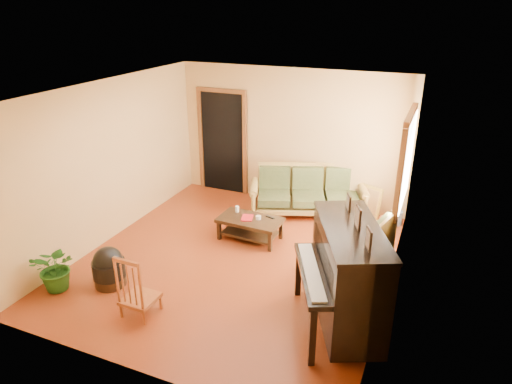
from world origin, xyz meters
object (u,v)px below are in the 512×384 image
at_px(potted_plant, 57,268).
at_px(armchair, 360,240).
at_px(red_chair, 138,284).
at_px(sofa, 308,192).
at_px(footstool, 109,271).
at_px(ceramic_crock, 396,218).
at_px(piano, 348,278).
at_px(coffee_table, 250,229).

bearing_deg(potted_plant, armchair, 30.43).
bearing_deg(red_chair, sofa, 74.31).
height_order(footstool, ceramic_crock, footstool).
relative_size(sofa, ceramic_crock, 8.17).
height_order(armchair, ceramic_crock, armchair).
distance_m(piano, potted_plant, 3.90).
height_order(footstool, red_chair, red_chair).
bearing_deg(red_chair, footstool, 156.12).
xyz_separation_m(sofa, piano, (1.35, -2.89, 0.23)).
relative_size(footstool, red_chair, 0.52).
xyz_separation_m(sofa, red_chair, (-1.10, -3.67, -0.01)).
bearing_deg(footstool, red_chair, -24.84).
xyz_separation_m(piano, red_chair, (-2.44, -0.78, -0.23)).
bearing_deg(piano, footstool, 162.82).
bearing_deg(ceramic_crock, red_chair, -124.81).
relative_size(armchair, potted_plant, 1.38).
height_order(coffee_table, armchair, armchair).
bearing_deg(footstool, ceramic_crock, 45.27).
bearing_deg(ceramic_crock, potted_plant, -136.41).
xyz_separation_m(sofa, potted_plant, (-2.46, -3.66, -0.11)).
distance_m(sofa, piano, 3.19).
bearing_deg(sofa, red_chair, -126.64).
height_order(sofa, armchair, armchair).
height_order(sofa, potted_plant, sofa).
height_order(coffee_table, potted_plant, potted_plant).
xyz_separation_m(ceramic_crock, potted_plant, (-4.05, -3.86, 0.21)).
xyz_separation_m(footstool, ceramic_crock, (3.47, 3.50, -0.09)).
height_order(piano, red_chair, piano).
height_order(piano, footstool, piano).
height_order(armchair, footstool, armchair).
height_order(sofa, footstool, sofa).
bearing_deg(sofa, footstool, -139.61).
distance_m(armchair, potted_plant, 4.29).
distance_m(piano, ceramic_crock, 3.14).
height_order(armchair, potted_plant, armchair).
bearing_deg(potted_plant, ceramic_crock, 43.59).
bearing_deg(piano, ceramic_crock, 60.92).
bearing_deg(piano, sofa, 90.46).
height_order(footstool, potted_plant, potted_plant).
height_order(sofa, red_chair, sofa).
xyz_separation_m(sofa, ceramic_crock, (1.59, 0.20, -0.32)).
xyz_separation_m(armchair, red_chair, (-2.33, -2.18, -0.02)).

